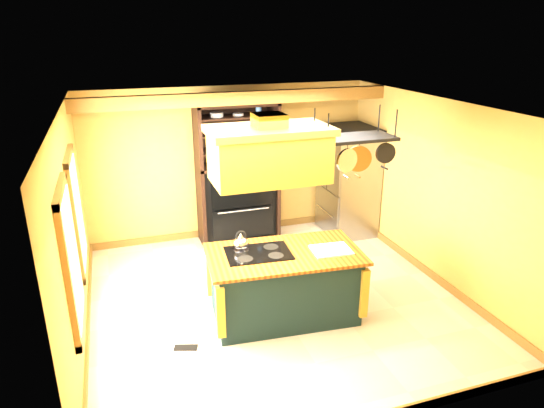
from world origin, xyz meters
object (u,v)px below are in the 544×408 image
range_hood (269,153)px  pot_rack (354,145)px  refrigerator (348,183)px  kitchen_island (284,284)px  hutch (237,189)px

range_hood → pot_rack: 1.10m
pot_rack → refrigerator: bearing=63.2°
kitchen_island → range_hood: (-0.20, -0.00, 1.78)m
range_hood → pot_rack: (1.10, 0.00, 0.01)m
pot_rack → hutch: size_ratio=0.43×
pot_rack → refrigerator: 2.91m
kitchen_island → pot_rack: 2.00m
pot_rack → refrigerator: size_ratio=0.55×
pot_rack → hutch: (-0.83, 2.65, -1.31)m
hutch → kitchen_island: bearing=-91.7°
range_hood → refrigerator: 3.50m
pot_rack → hutch: pot_rack is taller
kitchen_island → refrigerator: bearing=52.8°
hutch → refrigerator: bearing=-9.5°
kitchen_island → pot_rack: bearing=4.8°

